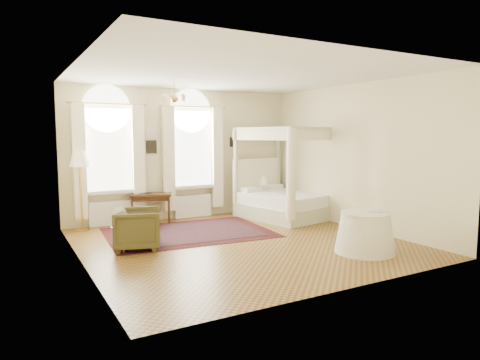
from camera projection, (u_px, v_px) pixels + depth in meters
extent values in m
plane|color=olive|center=(240.00, 242.00, 8.54)|extent=(6.00, 6.00, 0.00)
plane|color=#F6EABB|center=(183.00, 154.00, 10.97)|extent=(6.00, 0.00, 6.00)
plane|color=#F6EABB|center=(349.00, 171.00, 5.77)|extent=(6.00, 0.00, 6.00)
plane|color=#F6EABB|center=(79.00, 165.00, 6.91)|extent=(0.00, 6.00, 6.00)
plane|color=#F6EABB|center=(354.00, 156.00, 9.83)|extent=(0.00, 6.00, 6.00)
plane|color=white|center=(240.00, 74.00, 8.20)|extent=(6.00, 6.00, 0.00)
cube|color=silver|center=(108.00, 150.00, 10.01)|extent=(1.10, 0.04, 1.90)
cylinder|color=silver|center=(107.00, 109.00, 9.91)|extent=(1.10, 0.04, 1.10)
cube|color=white|center=(110.00, 192.00, 10.04)|extent=(1.32, 0.24, 0.08)
cube|color=white|center=(79.00, 161.00, 9.56)|extent=(0.28, 0.14, 2.60)
cube|color=white|center=(138.00, 160.00, 10.21)|extent=(0.28, 0.14, 2.60)
cube|color=white|center=(111.00, 213.00, 10.11)|extent=(1.00, 0.12, 0.58)
cube|color=silver|center=(191.00, 148.00, 11.03)|extent=(1.10, 0.04, 1.90)
cylinder|color=silver|center=(191.00, 111.00, 10.93)|extent=(1.10, 0.04, 1.10)
cube|color=white|center=(193.00, 187.00, 11.06)|extent=(1.32, 0.24, 0.08)
cube|color=white|center=(169.00, 159.00, 10.58)|extent=(0.28, 0.14, 2.60)
cube|color=white|center=(217.00, 157.00, 11.23)|extent=(0.28, 0.14, 2.60)
cube|color=white|center=(193.00, 206.00, 11.13)|extent=(1.00, 0.12, 0.58)
cylinder|color=gold|center=(174.00, 88.00, 8.82)|extent=(0.02, 0.02, 0.40)
sphere|color=gold|center=(174.00, 99.00, 8.85)|extent=(0.16, 0.16, 0.16)
sphere|color=beige|center=(184.00, 96.00, 8.95)|extent=(0.07, 0.07, 0.07)
sphere|color=beige|center=(176.00, 97.00, 9.06)|extent=(0.07, 0.07, 0.07)
sphere|color=beige|center=(166.00, 96.00, 8.95)|extent=(0.07, 0.07, 0.07)
sphere|color=beige|center=(164.00, 95.00, 8.73)|extent=(0.07, 0.07, 0.07)
sphere|color=beige|center=(172.00, 95.00, 8.62)|extent=(0.07, 0.07, 0.07)
sphere|color=beige|center=(183.00, 95.00, 8.73)|extent=(0.07, 0.07, 0.07)
cube|color=black|center=(151.00, 147.00, 10.52)|extent=(0.26, 0.03, 0.32)
cube|color=black|center=(234.00, 142.00, 11.62)|extent=(0.22, 0.03, 0.26)
cube|color=beige|center=(284.00, 211.00, 11.08)|extent=(2.06, 2.38, 0.36)
cube|color=white|center=(284.00, 199.00, 11.04)|extent=(1.94, 2.26, 0.28)
cube|color=white|center=(257.00, 180.00, 11.76)|extent=(1.68, 0.40, 1.19)
cube|color=beige|center=(236.00, 173.00, 11.22)|extent=(0.11, 0.11, 2.29)
cube|color=beige|center=(278.00, 170.00, 12.23)|extent=(0.11, 0.11, 2.29)
cube|color=beige|center=(291.00, 179.00, 9.72)|extent=(0.11, 0.11, 2.29)
cube|color=beige|center=(334.00, 175.00, 10.73)|extent=(0.11, 0.11, 2.29)
cube|color=beige|center=(258.00, 129.00, 11.60)|extent=(1.68, 0.40, 0.08)
cube|color=beige|center=(315.00, 129.00, 10.11)|extent=(1.68, 0.40, 0.08)
cube|color=beige|center=(262.00, 129.00, 10.35)|extent=(0.48, 2.07, 0.08)
cube|color=beige|center=(305.00, 129.00, 11.36)|extent=(0.48, 2.07, 0.08)
cube|color=white|center=(258.00, 135.00, 11.62)|extent=(1.73, 0.37, 0.28)
cube|color=white|center=(314.00, 134.00, 10.12)|extent=(1.73, 0.37, 0.28)
cube|color=white|center=(262.00, 134.00, 10.36)|extent=(0.45, 2.12, 0.28)
cube|color=white|center=(305.00, 135.00, 11.37)|extent=(0.45, 2.12, 0.28)
cylinder|color=white|center=(291.00, 174.00, 9.71)|extent=(0.22, 0.22, 2.09)
cylinder|color=white|center=(334.00, 171.00, 10.72)|extent=(0.22, 0.22, 2.09)
cube|color=#3D2210|center=(265.00, 202.00, 11.98)|extent=(0.49, 0.47, 0.56)
cylinder|color=gold|center=(263.00, 188.00, 11.92)|extent=(0.12, 0.12, 0.21)
cone|color=beige|center=(263.00, 181.00, 11.90)|extent=(0.29, 0.29, 0.23)
cube|color=#3D2210|center=(151.00, 194.00, 10.34)|extent=(1.10, 0.82, 0.06)
cube|color=#3D2210|center=(151.00, 198.00, 10.35)|extent=(0.97, 0.70, 0.10)
cylinder|color=#3D2210|center=(134.00, 208.00, 10.50)|extent=(0.05, 0.05, 0.69)
cylinder|color=#3D2210|center=(169.00, 207.00, 10.63)|extent=(0.05, 0.05, 0.69)
cylinder|color=#3D2210|center=(132.00, 211.00, 10.12)|extent=(0.05, 0.05, 0.69)
cylinder|color=#3D2210|center=(169.00, 210.00, 10.25)|extent=(0.05, 0.05, 0.69)
imported|color=black|center=(145.00, 193.00, 10.30)|extent=(0.33, 0.26, 0.02)
cube|color=#4D4321|center=(148.00, 210.00, 9.81)|extent=(0.50, 0.50, 0.08)
cylinder|color=#3D2210|center=(147.00, 222.00, 9.62)|extent=(0.04, 0.04, 0.38)
cylinder|color=#3D2210|center=(158.00, 220.00, 9.83)|extent=(0.04, 0.04, 0.38)
cylinder|color=#3D2210|center=(139.00, 220.00, 9.83)|extent=(0.04, 0.04, 0.38)
cylinder|color=#3D2210|center=(150.00, 218.00, 10.04)|extent=(0.04, 0.04, 0.38)
imported|color=#453E1D|center=(138.00, 229.00, 8.02)|extent=(1.06, 1.05, 0.77)
cube|color=white|center=(131.00, 227.00, 8.03)|extent=(0.73, 0.60, 0.02)
cylinder|color=gold|center=(124.00, 242.00, 7.73)|extent=(0.03, 0.03, 0.42)
cylinder|color=gold|center=(149.00, 237.00, 8.12)|extent=(0.03, 0.03, 0.42)
cylinder|color=gold|center=(114.00, 239.00, 7.98)|extent=(0.03, 0.03, 0.42)
cylinder|color=gold|center=(139.00, 234.00, 8.37)|extent=(0.03, 0.03, 0.42)
cylinder|color=gold|center=(82.00, 230.00, 9.63)|extent=(0.31, 0.31, 0.03)
cylinder|color=gold|center=(81.00, 196.00, 9.55)|extent=(0.04, 0.04, 1.56)
cone|color=beige|center=(80.00, 159.00, 9.47)|extent=(0.46, 0.46, 0.33)
cube|color=#421011|center=(189.00, 232.00, 9.39)|extent=(3.66, 2.76, 0.01)
cube|color=black|center=(189.00, 232.00, 9.39)|extent=(3.08, 2.18, 0.01)
cone|color=silver|center=(365.00, 233.00, 7.78)|extent=(1.09, 1.09, 0.70)
cylinder|color=silver|center=(366.00, 213.00, 7.74)|extent=(0.89, 0.89, 0.04)
imported|color=black|center=(375.00, 212.00, 7.70)|extent=(0.27, 0.30, 0.02)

